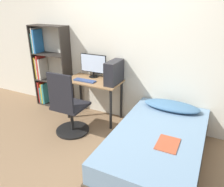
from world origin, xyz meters
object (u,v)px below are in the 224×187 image
at_px(monitor, 93,65).
at_px(bed, 157,147).
at_px(pc_tower, 114,72).
at_px(keyboard, 85,81).
at_px(office_chair, 69,111).
at_px(bookshelf, 47,70).

bearing_deg(monitor, bed, -30.52).
bearing_deg(pc_tower, keyboard, -165.63).
distance_m(monitor, keyboard, 0.34).
xyz_separation_m(monitor, keyboard, (-0.02, -0.27, -0.22)).
bearing_deg(office_chair, monitor, 90.05).
distance_m(bookshelf, pc_tower, 1.55).
relative_size(bed, monitor, 3.76).
bearing_deg(monitor, pc_tower, -16.28).
distance_m(office_chair, monitor, 0.96).
xyz_separation_m(bed, pc_tower, (-0.97, 0.72, 0.68)).
bearing_deg(office_chair, pc_tower, 53.70).
height_order(keyboard, pc_tower, pc_tower).
distance_m(bookshelf, bed, 2.68).
relative_size(bed, keyboard, 4.85).
relative_size(bed, pc_tower, 4.37).
distance_m(bed, monitor, 1.83).
bearing_deg(bookshelf, monitor, 2.40).
bearing_deg(monitor, office_chair, -89.95).
relative_size(monitor, keyboard, 1.29).
xyz_separation_m(office_chair, pc_tower, (0.48, 0.65, 0.51)).
bearing_deg(keyboard, pc_tower, 14.37).
bearing_deg(bookshelf, pc_tower, -3.52).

